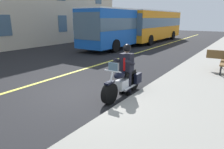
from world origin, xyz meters
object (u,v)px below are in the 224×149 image
at_px(motorcycle_main, 123,83).
at_px(rider_main, 126,65).
at_px(bus_near, 126,26).
at_px(bus_far, 154,24).

xyz_separation_m(motorcycle_main, rider_main, (-0.19, -0.01, 0.58)).
height_order(rider_main, bus_near, bus_near).
relative_size(motorcycle_main, rider_main, 1.27).
bearing_deg(rider_main, bus_far, -160.24).
height_order(motorcycle_main, rider_main, rider_main).
xyz_separation_m(rider_main, bus_far, (-16.07, -5.77, 0.84)).
relative_size(bus_near, bus_far, 1.00).
bearing_deg(motorcycle_main, bus_near, -150.05).
height_order(rider_main, bus_far, bus_far).
distance_m(motorcycle_main, rider_main, 0.61).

